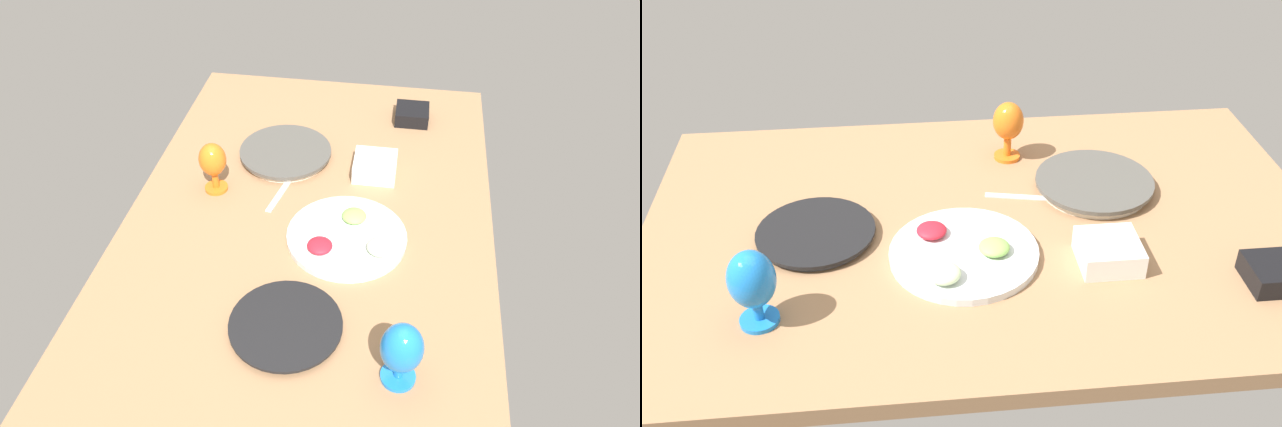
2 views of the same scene
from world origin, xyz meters
The scene contains 9 objects.
ground_plane centered at (0.00, 0.00, -2.00)cm, with size 160.00×104.00×4.00cm, color #99704C.
dinner_plate_left centered at (-39.25, -1.34, 1.09)cm, with size 27.08×27.08×2.09cm.
dinner_plate_right centered at (28.76, 12.18, 1.51)cm, with size 29.40×29.40×2.91cm.
fruit_platter centered at (-6.83, -12.26, 1.28)cm, with size 32.96×32.96×4.98cm.
hurricane_glass_orange centered at (9.44, 29.69, 10.15)cm, with size 8.08×8.08×16.14cm.
hurricane_glass_blue centered at (-48.69, -28.31, 10.14)cm, with size 9.28×9.28×16.94cm.
square_bowl_white centered at (24.48, -16.91, 3.10)cm, with size 13.05×13.05×5.56cm.
square_bowl_black centered at (57.10, -27.08, 2.66)cm, with size 11.37×11.37×4.79cm.
fork_by_right_plate centered at (10.11, 10.15, 0.30)cm, with size 18.00×1.80×0.60cm, color silver.
Camera 1 is at (-126.69, -23.06, 114.87)cm, focal length 33.94 mm.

